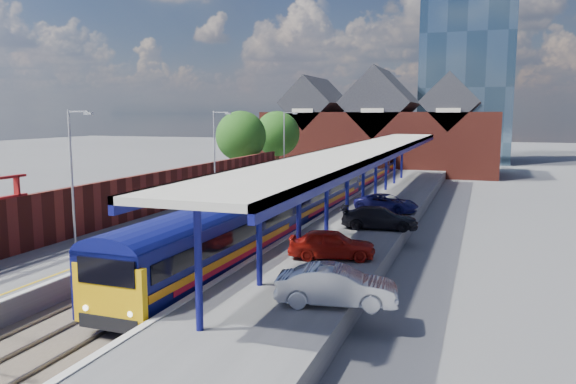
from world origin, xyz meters
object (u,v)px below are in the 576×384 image
(train, at_px, (342,179))
(lamp_post_b, at_px, (74,169))
(parked_car_silver, at_px, (337,286))
(parked_car_red, at_px, (332,244))
(platform_sign, at_px, (243,178))
(parked_car_dark, at_px, (379,218))
(lamp_post_d, at_px, (285,141))
(parked_car_blue, at_px, (386,203))
(lamp_post_c, at_px, (216,150))

(train, distance_m, lamp_post_b, 26.24)
(lamp_post_b, height_order, parked_car_silver, lamp_post_b)
(parked_car_red, bearing_deg, lamp_post_b, 85.90)
(platform_sign, height_order, parked_car_dark, platform_sign)
(lamp_post_d, xyz_separation_m, parked_car_red, (13.00, -29.98, -3.30))
(train, distance_m, lamp_post_d, 10.99)
(parked_car_silver, bearing_deg, platform_sign, 21.53)
(platform_sign, relative_size, parked_car_red, 0.61)
(platform_sign, bearing_deg, parked_car_blue, -11.03)
(lamp_post_d, bearing_deg, lamp_post_c, -90.00)
(parked_car_red, xyz_separation_m, parked_car_dark, (0.90, 7.64, -0.04))
(lamp_post_d, distance_m, parked_car_red, 32.84)
(train, xyz_separation_m, parked_car_blue, (5.46, -9.20, -0.51))
(lamp_post_c, xyz_separation_m, lamp_post_d, (0.00, 16.00, 0.00))
(platform_sign, height_order, parked_car_blue, platform_sign)
(lamp_post_c, distance_m, parked_car_red, 19.37)
(lamp_post_b, bearing_deg, platform_sign, 85.67)
(train, bearing_deg, parked_car_silver, -76.50)
(platform_sign, distance_m, parked_car_blue, 12.22)
(lamp_post_c, height_order, lamp_post_d, same)
(parked_car_dark, bearing_deg, parked_car_red, 167.16)
(lamp_post_b, bearing_deg, parked_car_silver, -16.13)
(train, bearing_deg, platform_sign, -133.36)
(parked_car_dark, bearing_deg, lamp_post_b, 118.69)
(train, relative_size, lamp_post_d, 9.42)
(train, height_order, parked_car_red, train)
(train, height_order, lamp_post_d, lamp_post_d)
(train, distance_m, parked_car_dark, 16.38)
(lamp_post_d, distance_m, platform_sign, 14.25)
(lamp_post_b, xyz_separation_m, parked_car_blue, (13.31, 15.67, -3.38))
(lamp_post_d, distance_m, parked_car_dark, 26.52)
(lamp_post_c, bearing_deg, platform_sign, 55.74)
(parked_car_blue, bearing_deg, parked_car_dark, -160.49)
(lamp_post_d, relative_size, parked_car_blue, 1.58)
(parked_car_blue, bearing_deg, parked_car_red, -167.38)
(lamp_post_b, relative_size, lamp_post_c, 1.00)
(lamp_post_b, distance_m, parked_car_red, 13.56)
(train, height_order, platform_sign, platform_sign)
(train, bearing_deg, lamp_post_d, 137.79)
(train, height_order, lamp_post_c, lamp_post_c)
(train, distance_m, parked_car_blue, 10.71)
(lamp_post_b, relative_size, parked_car_red, 1.71)
(train, distance_m, parked_car_silver, 30.01)
(train, relative_size, lamp_post_b, 9.42)
(lamp_post_d, distance_m, parked_car_blue, 21.34)
(lamp_post_b, xyz_separation_m, parked_car_dark, (13.90, 9.66, -3.34))
(parked_car_red, distance_m, parked_car_blue, 13.66)
(platform_sign, distance_m, parked_car_dark, 15.09)
(lamp_post_b, distance_m, lamp_post_c, 16.00)
(lamp_post_b, height_order, platform_sign, lamp_post_b)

